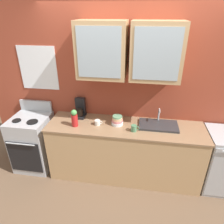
{
  "coord_description": "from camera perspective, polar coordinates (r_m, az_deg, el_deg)",
  "views": [
    {
      "loc": [
        0.2,
        -2.5,
        2.4
      ],
      "look_at": [
        -0.19,
        0.0,
        1.11
      ],
      "focal_mm": 32.44,
      "sensor_mm": 36.0,
      "label": 1
    }
  ],
  "objects": [
    {
      "name": "sink_faucet",
      "position": [
        2.99,
        12.95,
        -3.57
      ],
      "size": [
        0.55,
        0.33,
        0.23
      ],
      "color": "#2D2D30",
      "rests_on": "counter"
    },
    {
      "name": "stove_range",
      "position": [
        3.6,
        -21.26,
        -7.86
      ],
      "size": [
        0.56,
        0.63,
        1.08
      ],
      "color": "#ADAFB5",
      "rests_on": "ground_plane"
    },
    {
      "name": "bowl_stack",
      "position": [
        2.93,
        1.5,
        -2.38
      ],
      "size": [
        0.17,
        0.17,
        0.14
      ],
      "color": "white",
      "rests_on": "counter"
    },
    {
      "name": "coffee_maker",
      "position": [
        3.18,
        -9.0,
        0.65
      ],
      "size": [
        0.17,
        0.2,
        0.29
      ],
      "color": "black",
      "rests_on": "counter"
    },
    {
      "name": "cup_near_bowls",
      "position": [
        2.94,
        -4.08,
        -2.97
      ],
      "size": [
        0.11,
        0.08,
        0.08
      ],
      "color": "silver",
      "rests_on": "counter"
    },
    {
      "name": "ground_plane",
      "position": [
        3.48,
        3.29,
        -16.8
      ],
      "size": [
        10.0,
        10.0,
        0.0
      ],
      "primitive_type": "plane",
      "color": "brown"
    },
    {
      "name": "cup_near_sink",
      "position": [
        2.8,
        6.22,
        -4.57
      ],
      "size": [
        0.11,
        0.08,
        0.09
      ],
      "color": "#4C7F59",
      "rests_on": "counter"
    },
    {
      "name": "vase",
      "position": [
        2.92,
        -10.54,
        -1.71
      ],
      "size": [
        0.09,
        0.09,
        0.26
      ],
      "color": "#B21E1E",
      "rests_on": "counter"
    },
    {
      "name": "back_wall_unit",
      "position": [
        2.95,
        4.65,
        10.01
      ],
      "size": [
        4.51,
        0.48,
        2.89
      ],
      "color": "#993D28",
      "rests_on": "ground_plane"
    },
    {
      "name": "counter",
      "position": [
        3.18,
        3.51,
        -10.93
      ],
      "size": [
        2.28,
        0.62,
        0.9
      ],
      "color": "tan",
      "rests_on": "ground_plane"
    }
  ]
}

